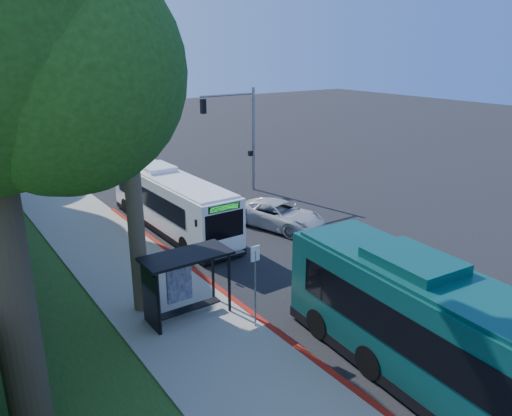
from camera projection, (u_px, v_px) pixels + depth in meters
ground at (288, 250)px, 24.61m from camera, size 140.00×140.00×0.00m
sidewalk at (149, 288)px, 20.64m from camera, size 4.50×70.00×0.12m
red_curb at (249, 312)px, 18.76m from camera, size 0.25×30.00×0.13m
bus_shelter at (179, 274)px, 17.89m from camera, size 3.20×1.51×2.55m
stop_sign_pole at (255, 276)px, 17.13m from camera, size 0.35×0.06×3.17m
traffic_signal_pole at (241, 128)px, 33.10m from camera, size 4.10×0.30×7.00m
white_bus at (171, 201)px, 27.04m from camera, size 2.45×10.95×3.26m
teal_bus at (463, 347)px, 13.46m from camera, size 3.63×12.90×3.80m
pickup at (279, 215)px, 27.50m from camera, size 3.81×5.73×1.46m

